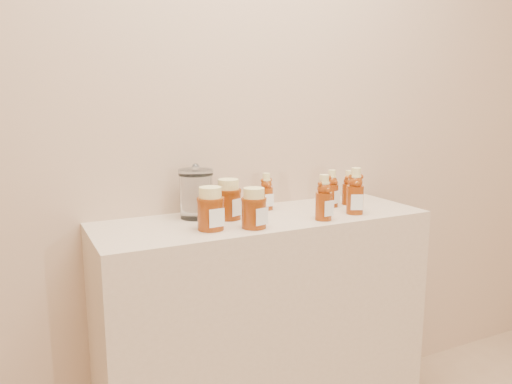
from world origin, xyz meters
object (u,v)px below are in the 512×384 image
display_table (264,334)px  bear_bottle_front_left (324,194)px  glass_canister (196,192)px  honey_jar_left (211,208)px  bear_bottle_back_left (266,189)px

display_table → bear_bottle_front_left: (0.16, -0.13, 0.54)m
display_table → glass_canister: bearing=155.7°
bear_bottle_front_left → honey_jar_left: bearing=165.3°
bear_bottle_back_left → honey_jar_left: size_ratio=1.13×
display_table → bear_bottle_back_left: 0.54m
honey_jar_left → glass_canister: glass_canister is taller
display_table → honey_jar_left: 0.58m
display_table → glass_canister: 0.59m
bear_bottle_front_left → honey_jar_left: 0.40m
honey_jar_left → glass_canister: 0.18m
honey_jar_left → glass_canister: size_ratio=0.74×
display_table → bear_bottle_back_left: bearing=59.0°
display_table → bear_bottle_front_left: size_ratio=6.66×
bear_bottle_back_left → bear_bottle_front_left: bearing=-65.6°
bear_bottle_front_left → glass_canister: glass_canister is taller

